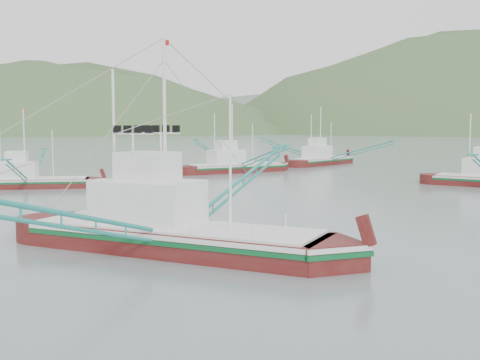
# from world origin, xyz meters

# --- Properties ---
(ground) EXTENTS (1200.00, 1200.00, 0.00)m
(ground) POSITION_xyz_m (0.00, 0.00, 0.00)
(ground) COLOR slate
(ground) RESTS_ON ground
(main_boat) EXTENTS (17.32, 29.42, 12.31)m
(main_boat) POSITION_xyz_m (-2.90, -1.56, 2.44)
(main_boat) COLOR #490E0C
(main_boat) RESTS_ON ground
(bg_boat_far) EXTENTS (18.94, 22.68, 10.31)m
(bg_boat_far) POSITION_xyz_m (-5.41, 50.50, 2.20)
(bg_boat_far) COLOR #490E0C
(bg_boat_far) RESTS_ON ground
(bg_boat_left) EXTENTS (12.79, 21.93, 9.06)m
(bg_boat_left) POSITION_xyz_m (-25.06, 28.04, 1.69)
(bg_boat_left) COLOR #490E0C
(bg_boat_left) RESTS_ON ground
(bg_boat_extra) EXTENTS (22.19, 18.99, 10.31)m
(bg_boat_extra) POSITION_xyz_m (7.15, 67.00, 2.19)
(bg_boat_extra) COLOR #490E0C
(bg_boat_extra) RESTS_ON ground
(headland_left) EXTENTS (448.00, 308.00, 210.00)m
(headland_left) POSITION_xyz_m (-180.00, 360.00, 0.00)
(headland_left) COLOR #3C582D
(headland_left) RESTS_ON ground
(ridge_distant) EXTENTS (960.00, 400.00, 240.00)m
(ridge_distant) POSITION_xyz_m (30.00, 560.00, 0.00)
(ridge_distant) COLOR slate
(ridge_distant) RESTS_ON ground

